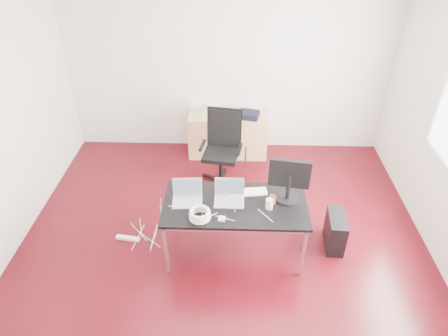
{
  "coord_description": "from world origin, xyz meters",
  "views": [
    {
      "loc": [
        0.13,
        -3.38,
        3.58
      ],
      "look_at": [
        0.0,
        0.55,
        0.85
      ],
      "focal_mm": 32.0,
      "sensor_mm": 36.0,
      "label": 1
    }
  ],
  "objects_px": {
    "desk": "(235,207)",
    "pc_tower": "(335,231)",
    "office_chair": "(222,145)",
    "filing_cabinet_right": "(251,135)",
    "filing_cabinet_left": "(205,134)"
  },
  "relations": [
    {
      "from": "desk",
      "to": "pc_tower",
      "type": "xyz_separation_m",
      "value": [
        1.21,
        0.14,
        -0.46
      ]
    },
    {
      "from": "office_chair",
      "to": "filing_cabinet_right",
      "type": "bearing_deg",
      "value": 69.0
    },
    {
      "from": "office_chair",
      "to": "pc_tower",
      "type": "xyz_separation_m",
      "value": [
        1.41,
        -1.31,
        -0.39
      ]
    },
    {
      "from": "filing_cabinet_left",
      "to": "filing_cabinet_right",
      "type": "relative_size",
      "value": 1.0
    },
    {
      "from": "filing_cabinet_left",
      "to": "office_chair",
      "type": "bearing_deg",
      "value": -67.58
    },
    {
      "from": "desk",
      "to": "filing_cabinet_right",
      "type": "height_order",
      "value": "desk"
    },
    {
      "from": "desk",
      "to": "pc_tower",
      "type": "relative_size",
      "value": 3.56
    },
    {
      "from": "office_chair",
      "to": "pc_tower",
      "type": "distance_m",
      "value": 1.96
    },
    {
      "from": "office_chair",
      "to": "filing_cabinet_left",
      "type": "height_order",
      "value": "office_chair"
    },
    {
      "from": "office_chair",
      "to": "pc_tower",
      "type": "bearing_deg",
      "value": -33.61
    },
    {
      "from": "filing_cabinet_left",
      "to": "pc_tower",
      "type": "height_order",
      "value": "filing_cabinet_left"
    },
    {
      "from": "office_chair",
      "to": "filing_cabinet_left",
      "type": "xyz_separation_m",
      "value": [
        -0.31,
        0.75,
        -0.26
      ]
    },
    {
      "from": "desk",
      "to": "filing_cabinet_right",
      "type": "distance_m",
      "value": 2.24
    },
    {
      "from": "desk",
      "to": "filing_cabinet_left",
      "type": "xyz_separation_m",
      "value": [
        -0.51,
        2.2,
        -0.33
      ]
    },
    {
      "from": "filing_cabinet_left",
      "to": "pc_tower",
      "type": "xyz_separation_m",
      "value": [
        1.72,
        -2.06,
        -0.13
      ]
    }
  ]
}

